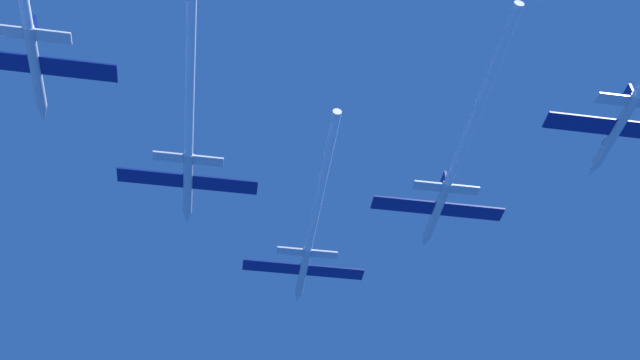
{
  "coord_description": "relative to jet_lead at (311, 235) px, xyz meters",
  "views": [
    {
      "loc": [
        -8.37,
        -74.4,
        -56.21
      ],
      "look_at": [
        -0.03,
        -17.08,
        -0.66
      ],
      "focal_mm": 40.65,
      "sensor_mm": 36.0,
      "label": 1
    }
  ],
  "objects": [
    {
      "name": "jet_left_wing",
      "position": [
        -14.8,
        -14.98,
        0.0
      ],
      "size": [
        15.48,
        35.69,
        2.56
      ],
      "color": "silver"
    },
    {
      "name": "jet_right_wing",
      "position": [
        13.88,
        -14.31,
        -0.08
      ],
      "size": [
        15.48,
        34.92,
        2.56
      ],
      "color": "silver"
    },
    {
      "name": "jet_lead",
      "position": [
        0.0,
        0.0,
        0.0
      ],
      "size": [
        15.48,
        34.1,
        2.56
      ],
      "color": "silver"
    }
  ]
}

